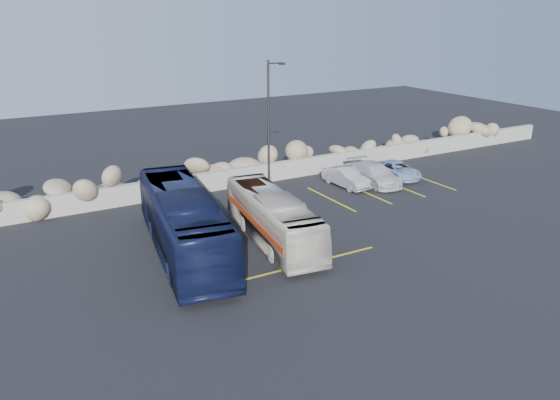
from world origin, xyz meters
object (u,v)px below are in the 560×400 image
car_c (374,174)px  car_d (397,170)px  car_b (346,177)px  car_a (259,190)px  lamppost (269,125)px  tour_coach (183,222)px  vintage_bus (273,218)px

car_c → car_d: 2.22m
car_b → car_a: bearing=173.9°
lamppost → car_d: bearing=-6.1°
car_c → car_d: bearing=13.5°
tour_coach → car_d: bearing=24.2°
vintage_bus → car_b: size_ratio=2.38×
lamppost → vintage_bus: (-3.25, -6.28, -3.09)m
lamppost → car_d: (9.19, -0.98, -3.77)m
car_a → car_b: bearing=-8.7°
car_a → car_d: bearing=-7.8°
tour_coach → car_c: tour_coach is taller
car_a → car_b: (6.07, -0.33, -0.04)m
lamppost → car_a: (-1.03, -0.60, -3.65)m
lamppost → tour_coach: (-7.46, -5.49, -2.79)m
car_a → car_b: size_ratio=1.04×
lamppost → car_c: size_ratio=1.77×
vintage_bus → car_a: bearing=76.3°
car_b → tour_coach: bearing=-162.9°
tour_coach → car_c: (14.46, 4.18, -0.85)m
lamppost → car_d: 9.98m
vintage_bus → car_c: size_ratio=1.91×
vintage_bus → car_d: bearing=30.8°
car_a → car_d: 10.23m
car_a → car_b: car_a is taller
car_d → car_c: bearing=-168.4°
car_d → car_b: bearing=-177.8°
car_b → car_c: 1.99m
tour_coach → car_a: size_ratio=2.86×
car_b → car_d: bearing=-3.7°
vintage_bus → car_b: (8.30, 5.35, -0.61)m
car_c → car_d: (2.19, 0.33, -0.13)m
car_a → vintage_bus: bearing=-117.0°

